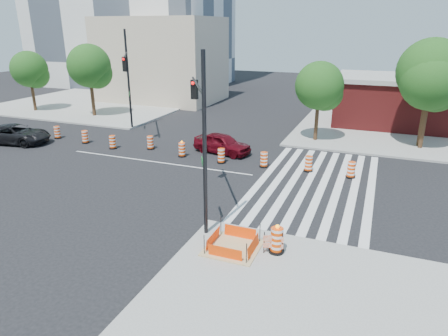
# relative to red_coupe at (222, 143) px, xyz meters

# --- Properties ---
(ground) EXTENTS (120.00, 120.00, 0.00)m
(ground) POSITION_rel_red_coupe_xyz_m (-3.45, -3.63, -0.75)
(ground) COLOR black
(ground) RESTS_ON ground
(sidewalk_ne) EXTENTS (22.00, 22.00, 0.15)m
(sidewalk_ne) POSITION_rel_red_coupe_xyz_m (14.55, 14.37, -0.67)
(sidewalk_ne) COLOR gray
(sidewalk_ne) RESTS_ON ground
(sidewalk_nw) EXTENTS (22.00, 22.00, 0.15)m
(sidewalk_nw) POSITION_rel_red_coupe_xyz_m (-21.45, 14.37, -0.67)
(sidewalk_nw) COLOR gray
(sidewalk_nw) RESTS_ON ground
(crosswalk_east) EXTENTS (6.75, 13.50, 0.01)m
(crosswalk_east) POSITION_rel_red_coupe_xyz_m (7.50, -3.63, -0.74)
(crosswalk_east) COLOR silver
(crosswalk_east) RESTS_ON ground
(lane_centerline) EXTENTS (14.00, 0.12, 0.01)m
(lane_centerline) POSITION_rel_red_coupe_xyz_m (-3.45, -3.63, -0.74)
(lane_centerline) COLOR silver
(lane_centerline) RESTS_ON ground
(excavation_pit) EXTENTS (2.20, 2.20, 0.90)m
(excavation_pit) POSITION_rel_red_coupe_xyz_m (5.55, -12.63, -0.53)
(excavation_pit) COLOR tan
(excavation_pit) RESTS_ON ground
(brick_storefront) EXTENTS (16.50, 8.50, 4.60)m
(brick_storefront) POSITION_rel_red_coupe_xyz_m (14.55, 14.37, 1.57)
(brick_storefront) COLOR maroon
(brick_storefront) RESTS_ON ground
(beige_midrise) EXTENTS (14.00, 10.00, 10.00)m
(beige_midrise) POSITION_rel_red_coupe_xyz_m (-15.45, 18.37, 4.25)
(beige_midrise) COLOR #BFA992
(beige_midrise) RESTS_ON ground
(red_coupe) EXTENTS (4.65, 2.58, 1.50)m
(red_coupe) POSITION_rel_red_coupe_xyz_m (0.00, 0.00, 0.00)
(red_coupe) COLOR #510610
(red_coupe) RESTS_ON ground
(dark_suv) EXTENTS (5.81, 3.42, 1.52)m
(dark_suv) POSITION_rel_red_coupe_xyz_m (-16.44, -3.63, 0.01)
(dark_suv) COLOR black
(dark_suv) RESTS_ON ground
(signal_pole_se) EXTENTS (3.12, 5.28, 7.94)m
(signal_pole_se) POSITION_rel_red_coupe_xyz_m (3.12, -10.36, 4.12)
(signal_pole_se) COLOR black
(signal_pole_se) RESTS_ON ground
(signal_pole_nw) EXTENTS (3.69, 5.50, 8.57)m
(signal_pole_nw) POSITION_rel_red_coupe_xyz_m (-9.58, 2.46, 4.50)
(signal_pole_nw) COLOR black
(signal_pole_nw) RESTS_ON ground
(pit_drum) EXTENTS (0.64, 0.64, 1.26)m
(pit_drum) POSITION_rel_red_coupe_xyz_m (7.32, -12.25, -0.08)
(pit_drum) COLOR black
(pit_drum) RESTS_ON ground
(barricade) EXTENTS (0.82, 0.20, 0.97)m
(barricade) POSITION_rel_red_coupe_xyz_m (7.22, -12.44, -0.07)
(barricade) COLOR #EE4205
(barricade) RESTS_ON ground
(tree_north_a) EXTENTS (3.83, 3.83, 6.50)m
(tree_north_a) POSITION_rel_red_coupe_xyz_m (-24.92, 6.68, 3.62)
(tree_north_a) COLOR #382314
(tree_north_a) RESTS_ON ground
(tree_north_b) EXTENTS (4.32, 4.32, 7.34)m
(tree_north_b) POSITION_rel_red_coupe_xyz_m (-17.12, 6.93, 4.18)
(tree_north_b) COLOR #382314
(tree_north_b) RESTS_ON ground
(tree_north_c) EXTENTS (3.78, 3.78, 6.43)m
(tree_north_c) POSITION_rel_red_coupe_xyz_m (5.94, 5.83, 3.57)
(tree_north_c) COLOR #382314
(tree_north_c) RESTS_ON ground
(tree_north_d) EXTENTS (4.84, 4.84, 8.22)m
(tree_north_d) POSITION_rel_red_coupe_xyz_m (13.73, 7.10, 4.78)
(tree_north_d) COLOR #382314
(tree_north_d) RESTS_ON ground
(tree_north_e) EXTENTS (4.37, 4.37, 7.42)m
(tree_north_e) POSITION_rel_red_coupe_xyz_m (13.80, 6.47, 4.23)
(tree_north_e) COLOR #382314
(tree_north_e) RESTS_ON ground
(median_drum_0) EXTENTS (0.60, 0.60, 1.02)m
(median_drum_0) POSITION_rel_red_coupe_xyz_m (-14.46, -1.24, -0.27)
(median_drum_0) COLOR black
(median_drum_0) RESTS_ON ground
(median_drum_1) EXTENTS (0.60, 0.60, 1.02)m
(median_drum_1) POSITION_rel_red_coupe_xyz_m (-11.31, -1.54, -0.27)
(median_drum_1) COLOR black
(median_drum_1) RESTS_ON ground
(median_drum_2) EXTENTS (0.60, 0.60, 1.02)m
(median_drum_2) POSITION_rel_red_coupe_xyz_m (-8.28, -2.03, -0.27)
(median_drum_2) COLOR black
(median_drum_2) RESTS_ON ground
(median_drum_3) EXTENTS (0.60, 0.60, 1.02)m
(median_drum_3) POSITION_rel_red_coupe_xyz_m (-5.51, -1.06, -0.27)
(median_drum_3) COLOR black
(median_drum_3) RESTS_ON ground
(median_drum_4) EXTENTS (0.60, 0.60, 1.18)m
(median_drum_4) POSITION_rel_red_coupe_xyz_m (-2.40, -1.83, -0.26)
(median_drum_4) COLOR black
(median_drum_4) RESTS_ON ground
(median_drum_5) EXTENTS (0.60, 0.60, 1.02)m
(median_drum_5) POSITION_rel_red_coupe_xyz_m (0.78, -2.12, -0.27)
(median_drum_5) COLOR black
(median_drum_5) RESTS_ON ground
(median_drum_6) EXTENTS (0.60, 0.60, 1.02)m
(median_drum_6) POSITION_rel_red_coupe_xyz_m (3.75, -1.85, -0.27)
(median_drum_6) COLOR black
(median_drum_6) RESTS_ON ground
(median_drum_7) EXTENTS (0.60, 0.60, 1.02)m
(median_drum_7) POSITION_rel_red_coupe_xyz_m (6.69, -1.61, -0.27)
(median_drum_7) COLOR black
(median_drum_7) RESTS_ON ground
(median_drum_8) EXTENTS (0.60, 0.60, 1.02)m
(median_drum_8) POSITION_rel_red_coupe_xyz_m (9.36, -1.79, -0.27)
(median_drum_8) COLOR black
(median_drum_8) RESTS_ON ground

